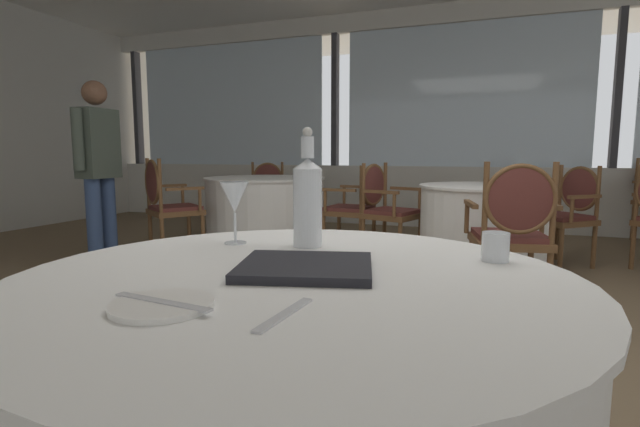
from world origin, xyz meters
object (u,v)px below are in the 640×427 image
at_px(dining_chair_2_0, 513,225).
at_px(dining_chair_2_1, 568,208).
at_px(dining_chair_2_2, 385,203).
at_px(wine_glass, 234,199).
at_px(water_tumbler, 495,247).
at_px(dining_chair_0_1, 268,190).
at_px(diner_person_0, 98,163).
at_px(dining_chair_0_0, 357,202).
at_px(side_plate, 162,305).
at_px(menu_book, 306,267).
at_px(water_bottle, 308,199).
at_px(dining_chair_0_2, 166,200).

bearing_deg(dining_chair_2_0, dining_chair_2_1, -29.95).
xyz_separation_m(dining_chair_2_0, dining_chair_2_2, (-1.11, 1.25, -0.02)).
xyz_separation_m(dining_chair_2_0, dining_chair_2_1, (0.52, 1.59, -0.04)).
height_order(wine_glass, water_tumbler, wine_glass).
distance_m(dining_chair_0_1, diner_person_0, 2.50).
bearing_deg(wine_glass, dining_chair_0_1, 115.43).
xyz_separation_m(dining_chair_0_0, diner_person_0, (-2.01, -1.34, 0.41)).
distance_m(side_plate, dining_chair_0_1, 5.56).
bearing_deg(water_tumbler, dining_chair_2_2, 106.93).
bearing_deg(dining_chair_2_0, menu_book, 155.26).
bearing_deg(dining_chair_0_0, wine_glass, 104.66).
relative_size(water_bottle, wine_glass, 1.85).
height_order(wine_glass, dining_chair_0_1, wine_glass).
distance_m(wine_glass, diner_person_0, 3.32).
bearing_deg(menu_book, dining_chair_2_2, 84.76).
height_order(dining_chair_2_1, diner_person_0, diner_person_0).
xyz_separation_m(water_bottle, dining_chair_2_1, (1.15, 3.58, -0.37)).
relative_size(side_plate, dining_chair_2_2, 0.19).
distance_m(dining_chair_0_0, dining_chair_2_1, 1.96).
distance_m(wine_glass, menu_book, 0.41).
bearing_deg(wine_glass, dining_chair_0_0, 99.75).
height_order(wine_glass, dining_chair_2_2, wine_glass).
relative_size(dining_chair_2_1, diner_person_0, 0.56).
height_order(water_tumbler, dining_chair_0_2, dining_chair_0_2).
relative_size(water_bottle, menu_book, 1.14).
distance_m(side_plate, dining_chair_0_0, 4.05).
xyz_separation_m(dining_chair_2_0, diner_person_0, (-3.43, 0.04, 0.37)).
bearing_deg(dining_chair_2_2, diner_person_0, -134.37).
bearing_deg(side_plate, water_tumbler, 47.05).
bearing_deg(dining_chair_2_1, menu_book, 33.08).
bearing_deg(menu_book, diner_person_0, 126.81).
bearing_deg(diner_person_0, wine_glass, -41.63).
xyz_separation_m(water_bottle, diner_person_0, (-2.81, 2.04, 0.04)).
distance_m(dining_chair_0_2, dining_chair_2_1, 3.80).
xyz_separation_m(dining_chair_0_1, dining_chair_2_2, (1.86, -1.22, 0.01)).
relative_size(dining_chair_0_2, dining_chair_2_0, 1.00).
distance_m(dining_chair_2_2, diner_person_0, 2.64).
relative_size(wine_glass, dining_chair_2_0, 0.19).
xyz_separation_m(water_tumbler, dining_chair_2_0, (0.12, 2.01, -0.23)).
relative_size(dining_chair_0_2, dining_chair_2_2, 1.05).
height_order(wine_glass, dining_chair_0_0, wine_glass).
distance_m(dining_chair_0_0, dining_chair_2_0, 1.99).
xyz_separation_m(menu_book, dining_chair_0_0, (-0.90, 3.65, -0.24)).
bearing_deg(dining_chair_2_0, dining_chair_0_1, 38.61).
relative_size(water_bottle, dining_chair_0_0, 0.37).
xyz_separation_m(dining_chair_0_1, dining_chair_0_2, (-0.17, -1.89, 0.04)).
relative_size(wine_glass, dining_chair_0_1, 0.20).
distance_m(menu_book, diner_person_0, 3.72).
bearing_deg(side_plate, wine_glass, 108.00).
height_order(dining_chair_0_2, dining_chair_2_2, dining_chair_0_2).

